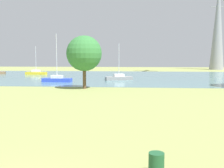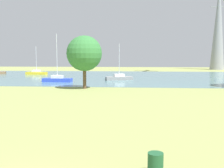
{
  "view_description": "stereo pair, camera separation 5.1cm",
  "coord_description": "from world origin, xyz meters",
  "px_view_note": "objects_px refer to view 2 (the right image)",
  "views": [
    {
      "loc": [
        3.67,
        -7.08,
        4.2
      ],
      "look_at": [
        1.42,
        18.49,
        1.62
      ],
      "focal_mm": 44.17,
      "sensor_mm": 36.0,
      "label": 1
    },
    {
      "loc": [
        3.72,
        -7.08,
        4.2
      ],
      "look_at": [
        1.42,
        18.49,
        1.62
      ],
      "focal_mm": 44.17,
      "sensor_mm": 36.0,
      "label": 2
    }
  ],
  "objects_px": {
    "sailboat_gray": "(119,78)",
    "sailboat_blue": "(57,79)",
    "electricity_pylon": "(218,24)",
    "sailboat_yellow": "(37,73)",
    "tree_west_near": "(84,54)",
    "litter_bin": "(155,164)"
  },
  "relations": [
    {
      "from": "sailboat_blue",
      "to": "electricity_pylon",
      "type": "distance_m",
      "value": 61.72
    },
    {
      "from": "sailboat_gray",
      "to": "tree_west_near",
      "type": "bearing_deg",
      "value": -105.21
    },
    {
      "from": "sailboat_gray",
      "to": "electricity_pylon",
      "type": "distance_m",
      "value": 52.46
    },
    {
      "from": "litter_bin",
      "to": "sailboat_blue",
      "type": "relative_size",
      "value": 0.1
    },
    {
      "from": "litter_bin",
      "to": "sailboat_gray",
      "type": "xyz_separation_m",
      "value": [
        -3.8,
        39.12,
        0.06
      ]
    },
    {
      "from": "electricity_pylon",
      "to": "tree_west_near",
      "type": "bearing_deg",
      "value": -120.22
    },
    {
      "from": "litter_bin",
      "to": "tree_west_near",
      "type": "height_order",
      "value": "tree_west_near"
    },
    {
      "from": "sailboat_gray",
      "to": "sailboat_yellow",
      "type": "distance_m",
      "value": 23.87
    },
    {
      "from": "sailboat_gray",
      "to": "tree_west_near",
      "type": "xyz_separation_m",
      "value": [
        -3.65,
        -13.42,
        4.11
      ]
    },
    {
      "from": "sailboat_blue",
      "to": "sailboat_yellow",
      "type": "height_order",
      "value": "sailboat_blue"
    },
    {
      "from": "sailboat_blue",
      "to": "sailboat_yellow",
      "type": "relative_size",
      "value": 1.21
    },
    {
      "from": "sailboat_yellow",
      "to": "electricity_pylon",
      "type": "xyz_separation_m",
      "value": [
        48.51,
        28.76,
        13.71
      ]
    },
    {
      "from": "litter_bin",
      "to": "tree_west_near",
      "type": "relative_size",
      "value": 0.12
    },
    {
      "from": "sailboat_yellow",
      "to": "sailboat_blue",
      "type": "bearing_deg",
      "value": -60.17
    },
    {
      "from": "sailboat_blue",
      "to": "tree_west_near",
      "type": "xyz_separation_m",
      "value": [
        6.28,
        -8.96,
        4.1
      ]
    },
    {
      "from": "litter_bin",
      "to": "tree_west_near",
      "type": "xyz_separation_m",
      "value": [
        -7.45,
        25.69,
        4.17
      ]
    },
    {
      "from": "sailboat_blue",
      "to": "sailboat_yellow",
      "type": "bearing_deg",
      "value": 119.83
    },
    {
      "from": "sailboat_yellow",
      "to": "electricity_pylon",
      "type": "height_order",
      "value": "electricity_pylon"
    },
    {
      "from": "tree_west_near",
      "to": "electricity_pylon",
      "type": "bearing_deg",
      "value": 59.78
    },
    {
      "from": "litter_bin",
      "to": "sailboat_yellow",
      "type": "height_order",
      "value": "sailboat_yellow"
    },
    {
      "from": "sailboat_gray",
      "to": "sailboat_blue",
      "type": "xyz_separation_m",
      "value": [
        -9.93,
        -4.46,
        0.02
      ]
    },
    {
      "from": "sailboat_gray",
      "to": "tree_west_near",
      "type": "distance_m",
      "value": 14.51
    }
  ]
}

